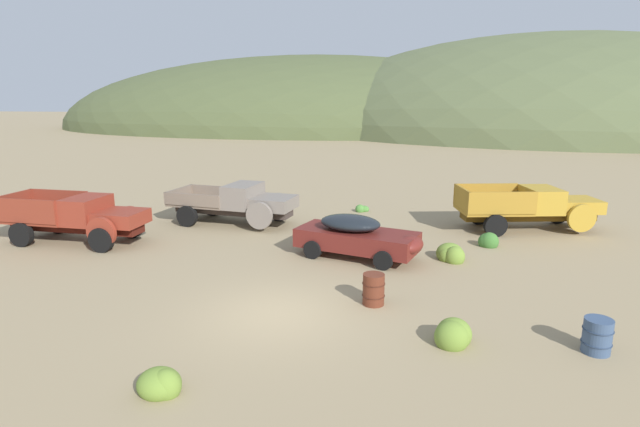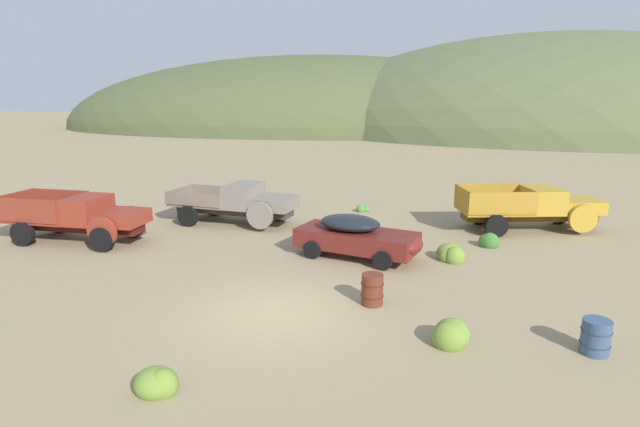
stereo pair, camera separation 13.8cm
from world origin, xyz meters
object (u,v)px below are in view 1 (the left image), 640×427
Objects in this scene: oil_drum_by_truck at (374,289)px; truck_primer_gray at (242,203)px; truck_rust_red at (84,218)px; truck_mustard at (536,207)px; oil_drum_spare at (597,336)px; car_oxblood at (360,236)px.

truck_primer_gray is at bearing 127.14° from oil_drum_by_truck.
truck_rust_red reaches higher than truck_primer_gray.
truck_rust_red is 19.15m from truck_mustard.
truck_mustard is 7.59× the size of oil_drum_spare.
truck_rust_red is 18.34m from oil_drum_spare.
car_oxblood is 5.41× the size of oil_drum_by_truck.
car_oxblood reaches higher than oil_drum_by_truck.
truck_mustard is (7.43, 5.10, 0.22)m from car_oxblood.
oil_drum_spare is (17.05, -6.72, -0.59)m from truck_rust_red.
car_oxblood is at bearing 98.93° from oil_drum_by_truck.
truck_rust_red is at bearing -175.93° from truck_mustard.
truck_rust_red is 11.15m from car_oxblood.
truck_rust_red reaches higher than car_oxblood.
truck_primer_gray is 13.18m from truck_mustard.
oil_drum_by_truck is (6.39, -8.43, -0.55)m from truck_primer_gray.
oil_drum_spare is at bearing -107.65° from truck_mustard.
oil_drum_by_truck is at bearing -62.26° from car_oxblood.
oil_drum_by_truck is at bearing -17.27° from truck_rust_red.
truck_primer_gray is at bearing 162.47° from car_oxblood.
truck_rust_red is 6.53× the size of oil_drum_by_truck.
car_oxblood is 9.02m from truck_mustard.
oil_drum_spare is at bearing -21.55° from oil_drum_by_truck.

